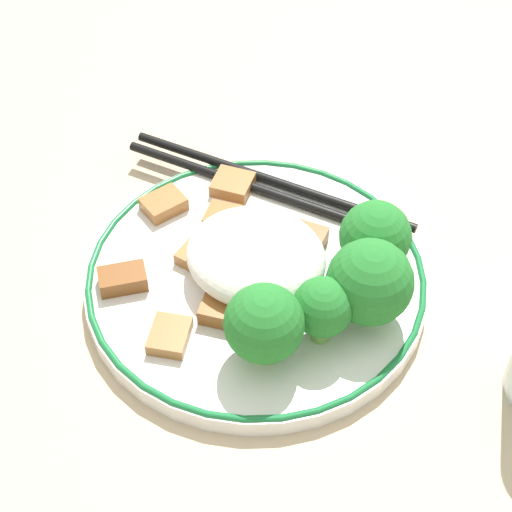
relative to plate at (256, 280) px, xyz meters
name	(u,v)px	position (x,y,z in m)	size (l,w,h in m)	color
ground_plane	(256,288)	(0.00, 0.00, -0.01)	(3.00, 3.00, 0.00)	#C6B28E
plate	(256,280)	(0.00, 0.00, 0.00)	(0.25, 0.25, 0.02)	white
rice_mound	(252,252)	(0.00, 0.00, 0.03)	(0.10, 0.09, 0.04)	white
broccoli_back_left	(264,324)	(0.04, -0.06, 0.04)	(0.05, 0.05, 0.06)	#72AD4C
broccoli_back_center	(323,308)	(0.06, -0.03, 0.04)	(0.04, 0.04, 0.05)	#72AD4C
broccoli_back_right	(371,281)	(0.08, 0.00, 0.04)	(0.06, 0.06, 0.06)	#72AD4C
broccoli_mid_left	(375,237)	(0.07, 0.04, 0.04)	(0.05, 0.05, 0.06)	#72AD4C
meat_near_front	(123,279)	(-0.08, -0.05, 0.01)	(0.04, 0.04, 0.01)	brown
meat_near_left	(220,310)	(-0.01, -0.04, 0.01)	(0.03, 0.03, 0.01)	brown
meat_near_right	(164,204)	(-0.09, 0.03, 0.01)	(0.04, 0.04, 0.01)	#9E6633
meat_near_back	(306,242)	(0.02, 0.04, 0.01)	(0.03, 0.03, 0.01)	brown
meat_on_rice_edge	(224,217)	(-0.05, 0.04, 0.01)	(0.03, 0.03, 0.01)	#995B28
meat_mid_left	(204,247)	(-0.04, 0.00, 0.01)	(0.03, 0.04, 0.01)	#9E6633
meat_mid_right	(170,336)	(-0.03, -0.08, 0.01)	(0.03, 0.04, 0.01)	#9E6633
meat_far_scatter	(233,184)	(-0.06, 0.07, 0.01)	(0.03, 0.03, 0.01)	#9E6633
chopsticks	(267,185)	(-0.03, 0.08, 0.01)	(0.24, 0.02, 0.01)	black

